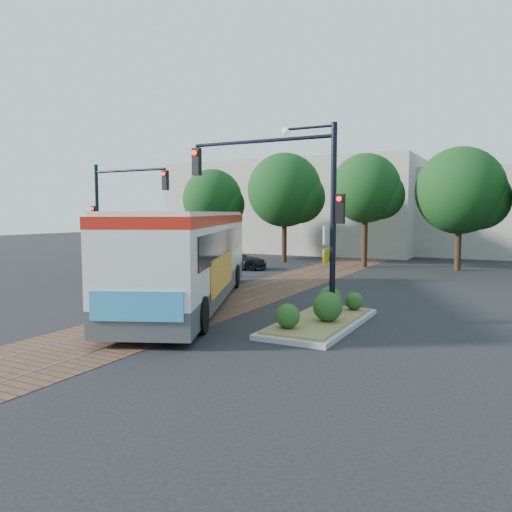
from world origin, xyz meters
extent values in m
plane|color=black|center=(0.00, 0.00, 0.00)|extent=(120.00, 120.00, 0.00)
cube|color=brown|center=(0.00, 4.00, 0.01)|extent=(3.60, 40.00, 0.01)
cube|color=slate|center=(-0.75, 4.00, 0.01)|extent=(0.06, 40.00, 0.01)
cube|color=slate|center=(0.75, 4.00, 0.01)|extent=(0.06, 40.00, 0.01)
cylinder|color=#382314|center=(-10.00, 16.00, 1.43)|extent=(0.36, 0.36, 2.86)
sphere|color=black|center=(-10.00, 16.00, 4.51)|extent=(4.40, 4.40, 4.40)
cylinder|color=#382314|center=(-4.50, 16.80, 1.56)|extent=(0.36, 0.36, 3.12)
sphere|color=black|center=(-4.50, 16.80, 5.07)|extent=(5.20, 5.20, 5.20)
cylinder|color=#382314|center=(1.50, 16.00, 1.69)|extent=(0.36, 0.36, 3.39)
sphere|color=black|center=(1.50, 16.00, 5.04)|extent=(4.40, 4.40, 4.40)
cylinder|color=#382314|center=(7.00, 16.80, 1.43)|extent=(0.36, 0.36, 2.86)
sphere|color=black|center=(7.00, 16.80, 4.81)|extent=(5.20, 5.20, 5.20)
cube|color=#ADA899|center=(-8.00, 28.00, 4.00)|extent=(22.00, 12.00, 8.00)
cube|color=#434345|center=(-0.96, 0.19, 0.60)|extent=(7.78, 13.17, 0.77)
cube|color=white|center=(-0.96, 0.19, 2.03)|extent=(7.80, 13.18, 2.09)
cube|color=black|center=(-1.09, 0.50, 2.36)|extent=(7.34, 11.99, 0.99)
cube|color=red|center=(-0.96, 0.19, 3.24)|extent=(7.84, 13.19, 0.33)
cube|color=white|center=(-0.96, 0.19, 3.46)|extent=(7.55, 12.74, 0.15)
cube|color=black|center=(1.61, -5.69, 2.47)|extent=(1.66, 0.82, 0.99)
cube|color=#3397CF|center=(1.68, -5.86, 1.15)|extent=(2.24, 1.03, 0.77)
cube|color=orange|center=(0.78, -0.24, 1.37)|extent=(2.04, 4.55, 1.21)
cylinder|color=black|center=(-0.23, -4.64, 0.55)|extent=(0.79, 1.16, 1.10)
cylinder|color=black|center=(2.08, -3.63, 0.55)|extent=(0.79, 1.16, 1.10)
cylinder|color=black|center=(-3.79, 3.51, 0.55)|extent=(0.79, 1.16, 1.10)
cylinder|color=black|center=(-1.47, 4.52, 0.55)|extent=(0.79, 1.16, 1.10)
cube|color=gray|center=(4.80, -1.00, 0.07)|extent=(2.20, 5.20, 0.15)
cube|color=olive|center=(4.80, -1.00, 0.19)|extent=(1.90, 4.80, 0.08)
sphere|color=#1E4719|center=(4.40, -2.60, 0.58)|extent=(0.70, 0.70, 0.70)
sphere|color=#1E4719|center=(5.10, -1.20, 0.68)|extent=(0.90, 0.90, 0.90)
sphere|color=#1E4719|center=(4.60, 0.40, 0.63)|extent=(0.80, 0.80, 0.80)
sphere|color=#1E4719|center=(5.30, 0.90, 0.53)|extent=(0.60, 0.60, 0.60)
cylinder|color=black|center=(5.10, -0.80, 3.21)|extent=(0.18, 0.18, 6.00)
cylinder|color=black|center=(2.60, -0.80, 5.81)|extent=(5.00, 0.12, 0.12)
cube|color=black|center=(0.10, -0.80, 5.26)|extent=(0.28, 0.22, 0.95)
sphere|color=#FF190C|center=(0.10, -0.94, 5.56)|extent=(0.18, 0.18, 0.18)
cube|color=black|center=(5.32, -0.80, 3.61)|extent=(0.26, 0.20, 0.90)
sphere|color=#FF190C|center=(5.32, -0.93, 3.92)|extent=(0.16, 0.16, 0.16)
cube|color=white|center=(4.92, -0.92, 2.81)|extent=(0.04, 0.45, 0.55)
cube|color=yellow|center=(4.92, -0.92, 2.17)|extent=(0.04, 0.45, 0.45)
cylinder|color=black|center=(4.30, -0.80, 6.12)|extent=(1.60, 0.08, 0.08)
sphere|color=silver|center=(3.50, -0.80, 6.06)|extent=(0.24, 0.24, 0.24)
cylinder|color=black|center=(-9.50, 4.00, 3.00)|extent=(0.18, 0.18, 6.00)
cylinder|color=black|center=(-7.25, 4.00, 5.60)|extent=(4.50, 0.12, 0.12)
cube|color=black|center=(-5.00, 4.00, 5.05)|extent=(0.28, 0.22, 0.95)
sphere|color=#FF190C|center=(-5.00, 3.86, 5.35)|extent=(0.18, 0.18, 0.18)
cube|color=black|center=(-9.72, 4.00, 3.40)|extent=(0.26, 0.20, 0.90)
sphere|color=#FF190C|center=(-9.72, 3.87, 3.70)|extent=(0.16, 0.16, 0.16)
imported|color=black|center=(-7.20, 4.66, 0.84)|extent=(0.69, 0.54, 1.68)
imported|color=black|center=(-5.47, 11.10, 0.63)|extent=(4.65, 2.88, 1.26)
camera|label=1|loc=(10.08, -15.43, 3.51)|focal=35.00mm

